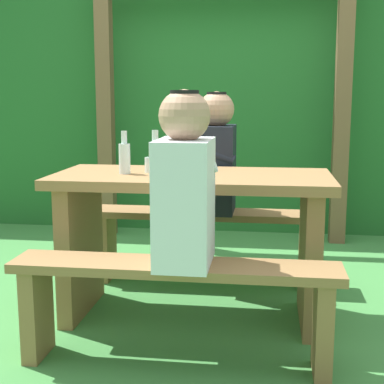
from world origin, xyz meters
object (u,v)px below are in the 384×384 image
(bench_far, at_px, (204,232))
(picnic_table, at_px, (192,221))
(bench_near, at_px, (175,292))
(bottle_left, at_px, (170,152))
(person_black_coat, at_px, (216,157))
(bottle_right, at_px, (125,157))
(bottle_center, at_px, (155,157))
(cell_phone, at_px, (204,170))
(person_white_shirt, at_px, (185,185))
(drinking_glass, at_px, (152,165))

(bench_far, bearing_deg, picnic_table, -90.00)
(bench_near, height_order, bench_far, same)
(bottle_left, bearing_deg, picnic_table, -17.01)
(person_black_coat, xyz_separation_m, bottle_right, (-0.41, -0.58, 0.06))
(bottle_left, bearing_deg, person_black_coat, 69.44)
(person_black_coat, distance_m, bottle_center, 0.68)
(picnic_table, xyz_separation_m, bottle_center, (-0.17, -0.09, 0.34))
(bottle_left, height_order, bottle_center, bottle_left)
(cell_phone, bearing_deg, bench_near, -106.04)
(person_white_shirt, height_order, bottle_center, person_white_shirt)
(bottle_center, relative_size, cell_phone, 1.61)
(drinking_glass, relative_size, bottle_left, 0.30)
(picnic_table, relative_size, bottle_center, 6.20)
(bench_near, xyz_separation_m, person_black_coat, (0.07, 1.08, 0.46))
(bench_far, distance_m, cell_phone, 0.61)
(bench_far, distance_m, bottle_left, 0.75)
(cell_phone, bearing_deg, person_black_coat, 74.25)
(drinking_glass, bearing_deg, bench_far, 67.18)
(bottle_right, bearing_deg, cell_phone, 21.67)
(person_black_coat, bearing_deg, person_white_shirt, -91.51)
(bench_near, bearing_deg, drinking_glass, 110.39)
(bench_far, height_order, person_white_shirt, person_white_shirt)
(picnic_table, relative_size, bench_far, 1.00)
(person_white_shirt, bearing_deg, bench_far, 92.31)
(bench_near, relative_size, bottle_center, 6.20)
(picnic_table, distance_m, bottle_left, 0.37)
(drinking_glass, height_order, cell_phone, drinking_glass)
(drinking_glass, xyz_separation_m, bottle_right, (-0.13, -0.07, 0.05))
(bench_near, bearing_deg, cell_phone, 86.08)
(drinking_glass, bearing_deg, person_white_shirt, -65.77)
(cell_phone, bearing_deg, bottle_left, -165.56)
(person_white_shirt, xyz_separation_m, drinking_glass, (-0.26, 0.57, 0.01))
(bench_near, distance_m, bottle_center, 0.72)
(bench_near, bearing_deg, bottle_left, 101.42)
(picnic_table, bearing_deg, drinking_glass, 171.09)
(picnic_table, relative_size, person_black_coat, 1.95)
(bench_far, height_order, bottle_right, bottle_right)
(person_white_shirt, height_order, cell_phone, person_white_shirt)
(bottle_center, bearing_deg, picnic_table, 27.57)
(person_black_coat, bearing_deg, cell_phone, -93.64)
(person_black_coat, distance_m, drinking_glass, 0.58)
(bench_near, xyz_separation_m, bench_far, (0.00, 1.09, 0.00))
(bench_near, distance_m, drinking_glass, 0.78)
(person_white_shirt, distance_m, bottle_right, 0.64)
(person_black_coat, bearing_deg, bottle_right, -125.55)
(bench_near, height_order, bottle_left, bottle_left)
(drinking_glass, height_order, bottle_right, bottle_right)
(person_white_shirt, height_order, person_black_coat, same)
(person_white_shirt, distance_m, drinking_glass, 0.63)
(bench_far, height_order, bottle_left, bottle_left)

